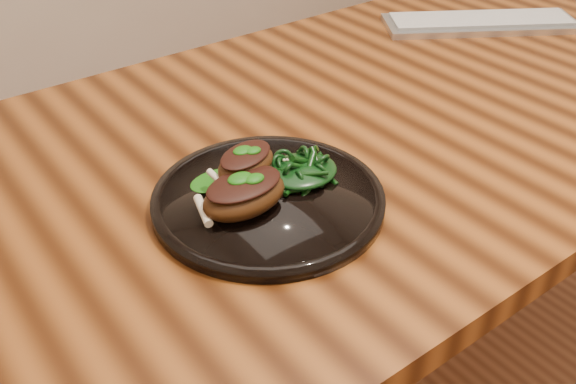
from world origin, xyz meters
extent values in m
cube|color=#371706|center=(0.00, 0.00, 0.73)|extent=(1.60, 0.80, 0.04)
cylinder|color=#3B1D0D|center=(0.74, 0.34, 0.35)|extent=(0.06, 0.06, 0.71)
cylinder|color=black|center=(-0.31, -0.11, 0.76)|extent=(0.30, 0.30, 0.02)
torus|color=black|center=(-0.31, -0.11, 0.76)|extent=(0.30, 0.30, 0.01)
cylinder|color=black|center=(-0.31, -0.11, 0.76)|extent=(0.20, 0.20, 0.00)
ellipsoid|color=#41220C|center=(-0.35, -0.12, 0.79)|extent=(0.12, 0.08, 0.04)
ellipsoid|color=black|center=(-0.35, -0.12, 0.81)|extent=(0.11, 0.07, 0.01)
cylinder|color=beige|center=(-0.40, -0.10, 0.78)|extent=(0.03, 0.06, 0.01)
ellipsoid|color=#0B4A07|center=(-0.35, -0.12, 0.81)|extent=(0.03, 0.02, 0.01)
ellipsoid|color=#41220C|center=(-0.32, -0.08, 0.80)|extent=(0.10, 0.08, 0.03)
ellipsoid|color=black|center=(-0.32, -0.08, 0.82)|extent=(0.09, 0.07, 0.01)
cylinder|color=beige|center=(-0.36, -0.08, 0.80)|extent=(0.01, 0.04, 0.01)
ellipsoid|color=#0B4A07|center=(-0.32, -0.08, 0.82)|extent=(0.03, 0.02, 0.01)
ellipsoid|color=#0B4A07|center=(-0.34, -0.05, 0.77)|extent=(0.08, 0.05, 0.00)
ellipsoid|color=black|center=(-0.25, -0.10, 0.78)|extent=(0.10, 0.08, 0.02)
cube|color=#B7B9BB|center=(0.42, 0.14, 0.76)|extent=(0.40, 0.32, 0.01)
cube|color=silver|center=(0.42, 0.14, 0.77)|extent=(0.36, 0.28, 0.01)
camera|label=1|loc=(-0.69, -0.66, 1.24)|focal=40.00mm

